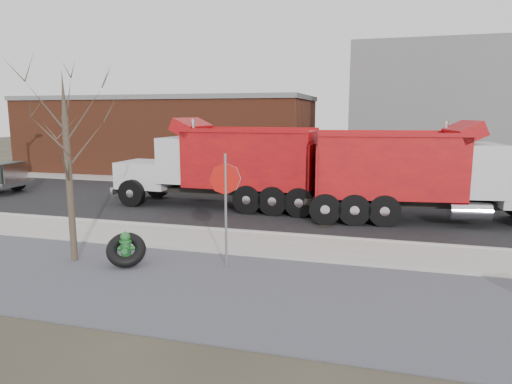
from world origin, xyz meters
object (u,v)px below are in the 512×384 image
(dump_truck_red_a, at_px, (421,172))
(dump_truck_red_b, at_px, (224,163))
(truck_tire, at_px, (126,250))
(stop_sign, at_px, (226,192))
(fire_hydrant, at_px, (126,250))

(dump_truck_red_a, bearing_deg, dump_truck_red_b, 168.55)
(truck_tire, bearing_deg, dump_truck_red_b, 90.83)
(stop_sign, xyz_separation_m, dump_truck_red_b, (-2.74, 7.63, -0.11))
(dump_truck_red_a, height_order, dump_truck_red_b, dump_truck_red_b)
(truck_tire, xyz_separation_m, dump_truck_red_b, (-0.12, 8.23, 1.48))
(fire_hydrant, xyz_separation_m, dump_truck_red_a, (7.98, 7.60, 1.48))
(fire_hydrant, height_order, stop_sign, stop_sign)
(dump_truck_red_b, bearing_deg, stop_sign, 110.74)
(truck_tire, distance_m, stop_sign, 3.13)
(fire_hydrant, bearing_deg, stop_sign, -12.00)
(dump_truck_red_a, distance_m, dump_truck_red_b, 8.06)
(stop_sign, distance_m, dump_truck_red_a, 8.84)
(fire_hydrant, distance_m, dump_truck_red_b, 8.29)
(fire_hydrant, height_order, dump_truck_red_b, dump_truck_red_b)
(fire_hydrant, bearing_deg, dump_truck_red_a, 20.67)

